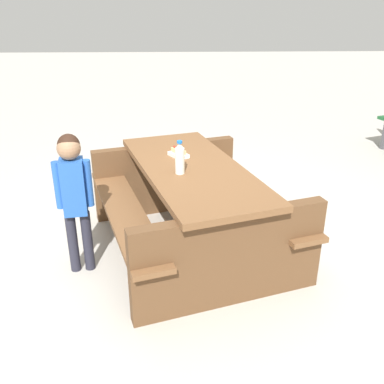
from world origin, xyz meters
The scene contains 5 objects.
ground_plane centered at (0.00, 0.00, 0.00)m, with size 30.00×30.00×0.00m, color #B7B2A8.
picnic_table centered at (0.00, 0.00, 0.44)m, with size 2.14×1.88×0.75m.
soda_bottle centered at (-0.15, 0.10, 0.87)m, with size 0.07×0.07×0.26m.
hotdog_tray centered at (0.24, 0.11, 0.78)m, with size 0.21×0.19×0.08m.
child_in_coat centered at (-0.30, 0.88, 0.71)m, with size 0.18×0.27×1.11m.
Camera 1 is at (-3.23, 0.11, 1.98)m, focal length 40.36 mm.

